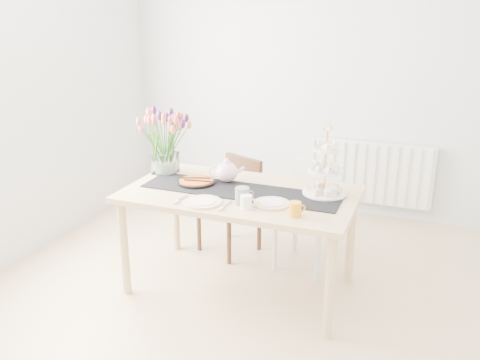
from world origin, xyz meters
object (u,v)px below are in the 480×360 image
(mug_orange, at_px, (295,209))
(dining_table, at_px, (240,202))
(tulip_vase, at_px, (164,132))
(tart_tin, at_px, (196,182))
(radiator, at_px, (369,173))
(cake_stand, at_px, (325,177))
(chair_brown, at_px, (235,198))
(plate_right, at_px, (272,203))
(plate_left, at_px, (203,202))
(mug_white, at_px, (246,202))
(mug_grey, at_px, (242,196))
(chair_white, at_px, (311,207))
(teapot, at_px, (227,172))
(cream_jug, at_px, (331,193))

(mug_orange, bearing_deg, dining_table, 110.11)
(tulip_vase, distance_m, tart_tin, 0.48)
(radiator, xyz_separation_m, cake_stand, (-0.11, -1.57, 0.43))
(chair_brown, height_order, cake_stand, cake_stand)
(mug_orange, height_order, plate_right, mug_orange)
(tulip_vase, height_order, plate_left, tulip_vase)
(radiator, height_order, cake_stand, cake_stand)
(mug_white, bearing_deg, tulip_vase, 142.75)
(tart_tin, bearing_deg, mug_grey, -28.29)
(mug_grey, distance_m, plate_left, 0.26)
(tart_tin, xyz_separation_m, plate_right, (0.63, -0.18, -0.01))
(tart_tin, xyz_separation_m, mug_grey, (0.45, -0.24, 0.04))
(mug_orange, xyz_separation_m, plate_right, (-0.19, 0.14, -0.04))
(chair_brown, height_order, chair_white, chair_white)
(teapot, relative_size, cream_jug, 3.20)
(chair_white, bearing_deg, mug_orange, -73.19)
(mug_white, xyz_separation_m, plate_left, (-0.30, -0.01, -0.04))
(tart_tin, relative_size, plate_left, 1.09)
(tulip_vase, xyz_separation_m, tart_tin, (0.34, -0.15, -0.31))
(cake_stand, distance_m, mug_white, 0.60)
(chair_brown, height_order, plate_left, chair_brown)
(chair_brown, xyz_separation_m, tulip_vase, (-0.41, -0.42, 0.62))
(chair_white, distance_m, mug_grey, 0.88)
(dining_table, bearing_deg, cream_jug, 8.31)
(dining_table, relative_size, plate_left, 6.39)
(mug_white, distance_m, plate_right, 0.19)
(cream_jug, distance_m, tart_tin, 0.97)
(dining_table, bearing_deg, mug_orange, -31.52)
(teapot, relative_size, plate_right, 1.08)
(mug_white, bearing_deg, cake_stand, 37.80)
(cake_stand, relative_size, cream_jug, 5.44)
(cream_jug, xyz_separation_m, tart_tin, (-0.97, -0.06, -0.02))
(radiator, xyz_separation_m, mug_white, (-0.52, -2.00, 0.34))
(plate_left, bearing_deg, chair_white, 57.94)
(mug_orange, relative_size, plate_right, 0.38)
(teapot, xyz_separation_m, cream_jug, (0.78, -0.05, -0.04))
(dining_table, xyz_separation_m, mug_grey, (0.10, -0.21, 0.13))
(chair_white, relative_size, cake_stand, 1.88)
(cake_stand, xyz_separation_m, mug_orange, (-0.09, -0.44, -0.08))
(cream_jug, distance_m, mug_orange, 0.41)
(plate_right, bearing_deg, mug_orange, -35.08)
(cream_jug, relative_size, tart_tin, 0.30)
(radiator, relative_size, chair_brown, 1.52)
(cream_jug, distance_m, plate_right, 0.42)
(dining_table, height_order, cake_stand, cake_stand)
(mug_white, bearing_deg, teapot, 117.85)
(mug_white, bearing_deg, cream_jug, 30.13)
(dining_table, height_order, plate_right, plate_right)
(tart_tin, height_order, plate_left, tart_tin)
(dining_table, height_order, mug_white, mug_white)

